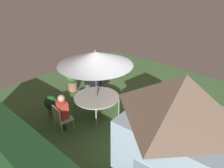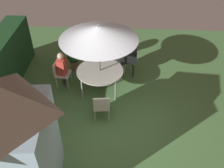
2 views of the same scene
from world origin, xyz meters
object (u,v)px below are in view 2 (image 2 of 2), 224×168
Objects in this scene: garden_shed at (10,142)px; patio_table at (100,72)px; chair_far_side at (101,105)px; person_in_red at (62,66)px; patio_umbrella at (99,33)px; chair_toward_hedge at (125,58)px; potted_plant_by_grill at (74,58)px; potted_plant_by_shed at (121,44)px; chair_near_shed at (60,72)px; bbq_grill at (128,51)px.

garden_shed is 3.93m from patio_table.
person_in_red is (1.51, 1.41, 0.26)m from chair_far_side.
patio_umbrella is 2.09m from chair_far_side.
chair_far_side is at bearing -173.32° from patio_table.
chair_toward_hedge is 1.85m from potted_plant_by_grill.
patio_table is at bearing -21.89° from garden_shed.
chair_toward_hedge is at bearing -35.42° from patio_umbrella.
patio_umbrella is at bearing 163.85° from potted_plant_by_shed.
patio_umbrella is at bearing 144.58° from chair_toward_hedge.
patio_table is at bearing -135.88° from potted_plant_by_grill.
potted_plant_by_grill is at bearing 44.12° from patio_table.
chair_far_side is at bearing 172.56° from potted_plant_by_shed.
chair_toward_hedge is at bearing -65.87° from chair_near_shed.
chair_toward_hedge is at bearing -14.30° from chair_far_side.
patio_umbrella reaches higher than bbq_grill.
chair_far_side and chair_toward_hedge have the same top height.
garden_shed reaches higher than potted_plant_by_shed.
patio_umbrella is 1.87× the size of person_in_red.
patio_umbrella is at bearing -135.88° from potted_plant_by_grill.
chair_near_shed is 1.00× the size of chair_toward_hedge.
patio_umbrella is at bearing -96.69° from chair_near_shed.
person_in_red reaches higher than chair_toward_hedge.
patio_umbrella is (0.00, 0.00, 1.39)m from patio_table.
potted_plant_by_shed is 1.10× the size of potted_plant_by_grill.
potted_plant_by_shed reaches higher than patio_table.
bbq_grill is at bearing -67.85° from person_in_red.
chair_far_side is at bearing 165.70° from chair_toward_hedge.
patio_umbrella is at bearing 0.00° from patio_table.
person_in_red is at bearing -2.67° from garden_shed.
person_in_red is (-0.87, 2.15, -0.06)m from bbq_grill.
bbq_grill reaches higher than chair_toward_hedge.
patio_table is 1.67× the size of chair_near_shed.
bbq_grill is at bearing -26.88° from garden_shed.
chair_near_shed is 1.15× the size of potted_plant_by_grill.
chair_near_shed is 1.05× the size of potted_plant_by_shed.
chair_far_side is 0.71× the size of person_in_red.
potted_plant_by_shed is (1.01, 0.18, -0.04)m from chair_toward_hedge.
patio_table is at bearing -96.69° from person_in_red.
chair_far_side is 2.74m from potted_plant_by_grill.
chair_far_side is (-2.38, 0.73, -0.33)m from bbq_grill.
chair_toward_hedge reaches higher than potted_plant_by_shed.
chair_near_shed is at bearing 83.31° from person_in_red.
chair_toward_hedge is 2.28m from person_in_red.
person_in_red reaches higher than chair_near_shed.
chair_near_shed reaches higher than potted_plant_by_shed.
garden_shed reaches higher than patio_table.
potted_plant_by_grill is (-1.03, 1.67, -0.01)m from potted_plant_by_shed.
chair_near_shed is at bearing 44.61° from chair_far_side.
chair_near_shed is 0.71× the size of person_in_red.
chair_near_shed is 0.28m from person_in_red.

